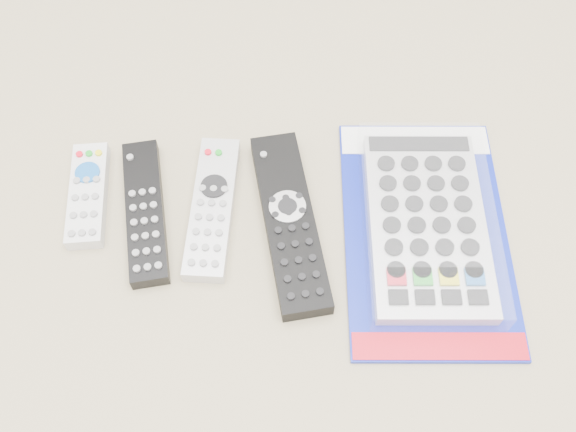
{
  "coord_description": "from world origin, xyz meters",
  "views": [
    {
      "loc": [
        0.01,
        -0.39,
        0.7
      ],
      "look_at": [
        0.03,
        0.01,
        0.01
      ],
      "focal_mm": 40.0,
      "sensor_mm": 36.0,
      "label": 1
    }
  ],
  "objects_px": {
    "remote_slim_black": "(145,212)",
    "remote_large_black": "(290,222)",
    "remote_small_grey": "(88,195)",
    "remote_silver_dvd": "(212,208)",
    "jumbo_remote_packaged": "(427,223)"
  },
  "relations": [
    {
      "from": "remote_small_grey",
      "to": "remote_large_black",
      "type": "relative_size",
      "value": 0.58
    },
    {
      "from": "remote_slim_black",
      "to": "remote_silver_dvd",
      "type": "relative_size",
      "value": 1.01
    },
    {
      "from": "remote_large_black",
      "to": "remote_slim_black",
      "type": "bearing_deg",
      "value": 165.03
    },
    {
      "from": "remote_small_grey",
      "to": "remote_silver_dvd",
      "type": "distance_m",
      "value": 0.16
    },
    {
      "from": "remote_small_grey",
      "to": "jumbo_remote_packaged",
      "type": "xyz_separation_m",
      "value": [
        0.42,
        -0.07,
        0.01
      ]
    },
    {
      "from": "remote_silver_dvd",
      "to": "remote_small_grey",
      "type": "bearing_deg",
      "value": 176.43
    },
    {
      "from": "remote_silver_dvd",
      "to": "remote_large_black",
      "type": "relative_size",
      "value": 0.8
    },
    {
      "from": "remote_large_black",
      "to": "jumbo_remote_packaged",
      "type": "xyz_separation_m",
      "value": [
        0.17,
        -0.01,
        0.01
      ]
    },
    {
      "from": "remote_small_grey",
      "to": "remote_slim_black",
      "type": "height_order",
      "value": "same"
    },
    {
      "from": "remote_slim_black",
      "to": "remote_small_grey",
      "type": "bearing_deg",
      "value": 151.67
    },
    {
      "from": "remote_slim_black",
      "to": "remote_large_black",
      "type": "xyz_separation_m",
      "value": [
        0.18,
        -0.02,
        0.0
      ]
    },
    {
      "from": "remote_small_grey",
      "to": "jumbo_remote_packaged",
      "type": "bearing_deg",
      "value": -11.06
    },
    {
      "from": "remote_slim_black",
      "to": "remote_large_black",
      "type": "relative_size",
      "value": 0.81
    },
    {
      "from": "remote_slim_black",
      "to": "remote_large_black",
      "type": "height_order",
      "value": "remote_large_black"
    },
    {
      "from": "remote_small_grey",
      "to": "remote_silver_dvd",
      "type": "height_order",
      "value": "same"
    }
  ]
}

